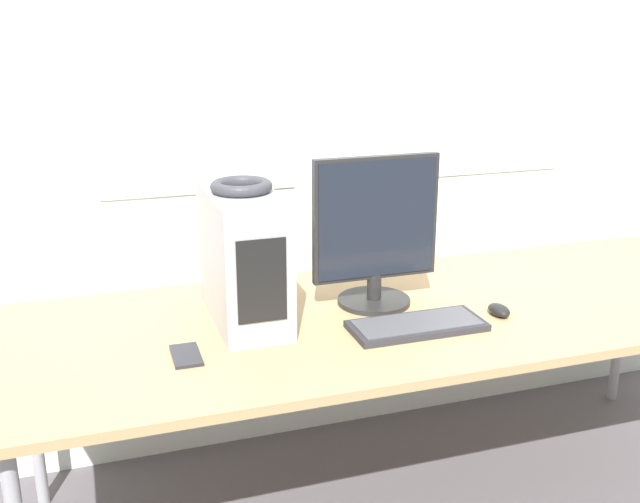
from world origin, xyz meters
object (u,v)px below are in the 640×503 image
Objects in this scene: pc_tower at (244,257)px; cell_phone at (186,355)px; mouse at (499,310)px; monitor_main at (376,233)px; headphones at (241,186)px; keyboard at (417,325)px.

cell_phone is (-0.21, -0.21, -0.19)m from pc_tower.
mouse is 0.96m from cell_phone.
mouse is (0.75, -0.22, -0.18)m from pc_tower.
monitor_main is (0.42, -0.01, 0.04)m from pc_tower.
headphones reaches higher than keyboard.
pc_tower is 0.93× the size of monitor_main.
headphones is at bearing 152.71° from keyboard.
cell_phone is at bearing -135.11° from pc_tower.
cell_phone is at bearing 179.51° from mouse.
monitor_main reaches higher than keyboard.
monitor_main is 5.30× the size of mouse.
headphones is at bearing 163.44° from mouse.
pc_tower is 0.55m from keyboard.
monitor_main reaches higher than cell_phone.
monitor_main is 0.45m from mouse.
keyboard is (0.46, -0.24, -0.40)m from headphones.
mouse reaches higher than cell_phone.
headphones is 2.00× the size of mouse.
cell_phone is (-0.63, -0.21, -0.23)m from monitor_main.
headphones is at bearing 45.65° from cell_phone.
monitor_main is 0.33m from keyboard.
cell_phone is (-0.21, -0.21, -0.41)m from headphones.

